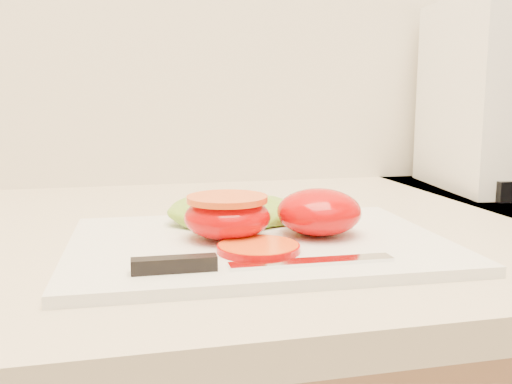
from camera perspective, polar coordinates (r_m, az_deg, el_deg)
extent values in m
cube|color=beige|center=(0.73, 10.98, -3.61)|extent=(3.92, 0.65, 0.03)
cube|color=silver|center=(0.56, 0.23, -5.20)|extent=(0.37, 0.27, 0.01)
ellipsoid|color=#BE0000|center=(0.58, 6.32, -1.98)|extent=(0.09, 0.09, 0.05)
ellipsoid|color=#BE0000|center=(0.56, -2.89, -2.53)|extent=(0.09, 0.09, 0.04)
cylinder|color=red|center=(0.55, -2.90, -0.69)|extent=(0.08, 0.08, 0.01)
cylinder|color=orange|center=(0.51, 0.24, -5.60)|extent=(0.07, 0.07, 0.01)
ellipsoid|color=#7FB22F|center=(0.63, -2.50, -1.94)|extent=(0.14, 0.10, 0.03)
ellipsoid|color=#7FB22F|center=(0.64, 1.44, -1.87)|extent=(0.12, 0.13, 0.02)
cube|color=silver|center=(0.48, 5.63, -6.95)|extent=(0.14, 0.02, 0.00)
cube|color=black|center=(0.46, -8.17, -7.18)|extent=(0.07, 0.02, 0.01)
cube|color=white|center=(1.01, 23.72, 8.88)|extent=(0.23, 0.27, 0.30)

